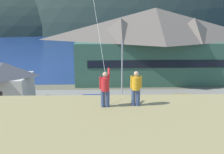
% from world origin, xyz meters
% --- Properties ---
extents(ground_plane, '(600.00, 600.00, 0.00)m').
position_xyz_m(ground_plane, '(0.00, 0.00, 0.00)').
color(ground_plane, '#66604C').
extents(parking_lot_pad, '(40.00, 20.00, 0.10)m').
position_xyz_m(parking_lot_pad, '(0.00, 5.00, 0.05)').
color(parking_lot_pad, gray).
rests_on(parking_lot_pad, ground).
extents(bay_water, '(360.00, 84.00, 0.03)m').
position_xyz_m(bay_water, '(0.00, 60.00, 0.01)').
color(bay_water, navy).
rests_on(bay_water, ground).
extents(far_hill_west_ridge, '(133.80, 75.31, 65.10)m').
position_xyz_m(far_hill_west_ridge, '(-51.68, 121.23, 0.00)').
color(far_hill_west_ridge, '#2D3D33').
rests_on(far_hill_west_ridge, ground).
extents(far_hill_east_peak, '(112.79, 53.64, 92.84)m').
position_xyz_m(far_hill_east_peak, '(-3.82, 114.92, 0.00)').
color(far_hill_east_peak, '#42513D').
rests_on(far_hill_east_peak, ground).
extents(far_hill_center_saddle, '(116.35, 53.61, 82.11)m').
position_xyz_m(far_hill_center_saddle, '(9.65, 108.23, 0.00)').
color(far_hill_center_saddle, '#2D3D33').
rests_on(far_hill_center_saddle, ground).
extents(far_hill_far_shoulder, '(140.50, 55.50, 71.65)m').
position_xyz_m(far_hill_far_shoulder, '(10.62, 114.83, 0.00)').
color(far_hill_far_shoulder, '#2D3D33').
rests_on(far_hill_far_shoulder, ground).
extents(harbor_lodge, '(25.79, 11.85, 11.12)m').
position_xyz_m(harbor_lodge, '(7.99, 21.43, 5.93)').
color(harbor_lodge, '#38604C').
rests_on(harbor_lodge, ground).
extents(storage_shed_near_lot, '(5.92, 4.98, 5.31)m').
position_xyz_m(storage_shed_near_lot, '(-11.09, 8.86, 2.75)').
color(storage_shed_near_lot, beige).
rests_on(storage_shed_near_lot, ground).
extents(wharf_dock, '(3.20, 11.42, 0.70)m').
position_xyz_m(wharf_dock, '(1.96, 33.64, 0.35)').
color(wharf_dock, '#70604C').
rests_on(wharf_dock, ground).
extents(moored_boat_wharfside, '(2.18, 6.26, 2.16)m').
position_xyz_m(moored_boat_wharfside, '(-1.36, 32.84, 0.72)').
color(moored_boat_wharfside, '#23564C').
rests_on(moored_boat_wharfside, ground).
extents(moored_boat_outer_mooring, '(2.50, 7.48, 2.16)m').
position_xyz_m(moored_boat_outer_mooring, '(5.49, 36.38, 0.72)').
color(moored_boat_outer_mooring, '#A8A399').
rests_on(moored_boat_outer_mooring, ground).
extents(moored_boat_inner_slip, '(2.93, 7.31, 2.16)m').
position_xyz_m(moored_boat_inner_slip, '(-1.52, 34.08, 0.72)').
color(moored_boat_inner_slip, silver).
rests_on(moored_boat_inner_slip, ground).
extents(parked_car_front_row_red, '(4.22, 2.09, 1.82)m').
position_xyz_m(parked_car_front_row_red, '(-1.11, 6.88, 1.06)').
color(parked_car_front_row_red, navy).
rests_on(parked_car_front_row_red, parking_lot_pad).
extents(parked_car_mid_row_near, '(4.20, 2.06, 1.82)m').
position_xyz_m(parked_car_mid_row_near, '(-5.58, -0.24, 1.06)').
color(parked_car_mid_row_near, silver).
rests_on(parked_car_mid_row_near, parking_lot_pad).
extents(parked_car_mid_row_far, '(4.35, 2.36, 1.82)m').
position_xyz_m(parked_car_mid_row_far, '(2.71, 1.17, 1.06)').
color(parked_car_mid_row_far, red).
rests_on(parked_car_mid_row_far, parking_lot_pad).
extents(parked_car_front_row_silver, '(4.22, 2.09, 1.82)m').
position_xyz_m(parked_car_front_row_silver, '(8.37, 6.76, 1.06)').
color(parked_car_front_row_silver, '#B28923').
rests_on(parked_car_front_row_silver, parking_lot_pad).
extents(parking_light_pole, '(0.24, 0.78, 7.23)m').
position_xyz_m(parking_light_pole, '(2.17, 10.55, 4.25)').
color(parking_light_pole, '#ADADB2').
rests_on(parking_light_pole, parking_lot_pad).
extents(person_kite_flyer, '(0.52, 0.66, 1.86)m').
position_xyz_m(person_kite_flyer, '(0.19, -7.45, 7.33)').
color(person_kite_flyer, '#384770').
rests_on(person_kite_flyer, grassy_hill_foreground).
extents(person_companion, '(0.55, 0.40, 1.74)m').
position_xyz_m(person_companion, '(1.68, -7.33, 7.31)').
color(person_companion, '#384770').
rests_on(person_companion, grassy_hill_foreground).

